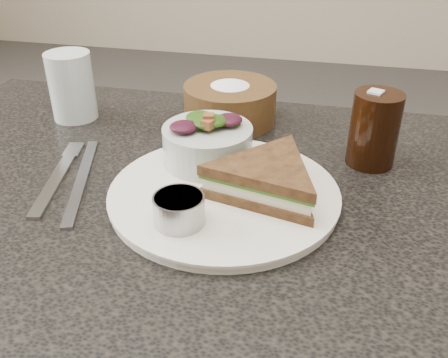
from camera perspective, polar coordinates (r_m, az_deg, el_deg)
dinner_plate at (r=0.65m, az=-0.00°, el=-1.79°), size 0.30×0.30×0.01m
sandwich at (r=0.63m, az=4.95°, el=-0.03°), size 0.21×0.21×0.05m
salad_bowl at (r=0.70m, az=-1.90°, el=4.66°), size 0.13×0.13×0.07m
dressing_ramekin at (r=0.58m, az=-5.15°, el=-3.55°), size 0.07×0.07×0.04m
orange_wedge at (r=0.71m, az=1.62°, el=3.22°), size 0.09×0.09×0.03m
fork at (r=0.73m, az=-18.70°, el=-0.16°), size 0.06×0.18×0.00m
knife at (r=0.72m, az=-15.96°, el=-0.07°), size 0.08×0.22×0.00m
bread_basket at (r=0.85m, az=0.69°, el=9.35°), size 0.17×0.17×0.09m
cola_glass at (r=0.74m, az=16.86°, el=5.87°), size 0.09×0.09×0.12m
water_glass at (r=0.90m, az=-17.03°, el=10.11°), size 0.10×0.10×0.11m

